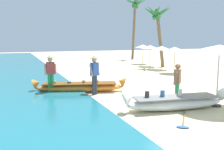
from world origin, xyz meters
The scene contains 14 objects.
ground_plane centered at (0.00, 0.00, 0.00)m, with size 80.00×80.00×0.00m, color beige.
boat_white_foreground centered at (-1.29, -1.22, 0.28)m, with size 3.98×1.31×0.79m.
boat_orange_midground centered at (-3.71, 3.00, 0.25)m, with size 4.37×1.87×0.74m.
person_vendor_hatted centered at (-3.22, 2.19, 1.03)m, with size 0.58×0.46×1.78m.
person_tourist_customer centered at (-0.71, -0.49, 0.89)m, with size 0.53×0.52×1.58m.
person_vendor_assistant centered at (-5.02, 3.17, 1.04)m, with size 0.56×0.44×1.79m.
patio_umbrella_large centered at (0.41, -1.41, 2.14)m, with size 2.45×2.45×2.30m.
parasol_row_0 centered at (4.34, 6.85, 1.75)m, with size 1.60×1.60×1.91m.
parasol_row_1 centered at (4.61, 9.02, 1.75)m, with size 1.60×1.60×1.91m.
parasol_row_2 centered at (4.95, 11.41, 1.75)m, with size 1.60×1.60×1.91m.
parasol_row_3 centered at (5.38, 13.54, 1.75)m, with size 1.60×1.60×1.91m.
palm_tree_tall_inland centered at (7.15, 18.90, 5.89)m, with size 2.92×3.00×7.22m.
palm_tree_leaning_seaward centered at (5.06, 10.52, 4.29)m, with size 2.72×2.81×5.32m.
paddle centered at (-1.85, -2.43, 0.03)m, with size 1.31×1.53×0.05m.
Camera 1 is at (-6.67, -8.62, 2.55)m, focal length 40.91 mm.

